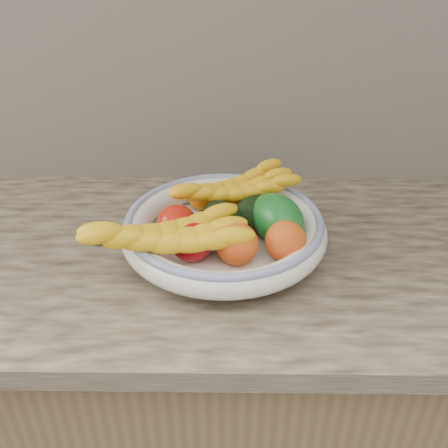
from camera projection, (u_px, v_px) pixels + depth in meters
kitchen_counter at (224, 390)px, 1.23m from camera, size 2.44×0.66×1.40m
fruit_bowl at (224, 229)px, 0.95m from camera, size 0.39×0.39×0.08m
clementine_back_left at (201, 198)px, 1.04m from camera, size 0.06×0.06×0.05m
clementine_back_right at (231, 196)px, 1.05m from camera, size 0.07×0.07×0.05m
clementine_back_mid at (231, 211)px, 1.00m from camera, size 0.06×0.06×0.04m
tomato_left at (177, 222)px, 0.94m from camera, size 0.09×0.09×0.07m
tomato_near_left at (192, 241)px, 0.89m from camera, size 0.09×0.09×0.07m
avocado_center at (222, 220)px, 0.95m from camera, size 0.12×0.13×0.07m
avocado_right at (256, 213)px, 0.97m from camera, size 0.13×0.12×0.07m
green_mango at (277, 219)px, 0.93m from camera, size 0.16×0.16×0.11m
peach_front at (237, 244)px, 0.87m from camera, size 0.10×0.10×0.08m
peach_right at (286, 241)px, 0.88m from camera, size 0.09×0.09×0.07m
banana_bunch_back at (233, 192)px, 0.99m from camera, size 0.29×0.21×0.08m
banana_bunch_front at (166, 240)px, 0.86m from camera, size 0.33×0.21×0.08m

